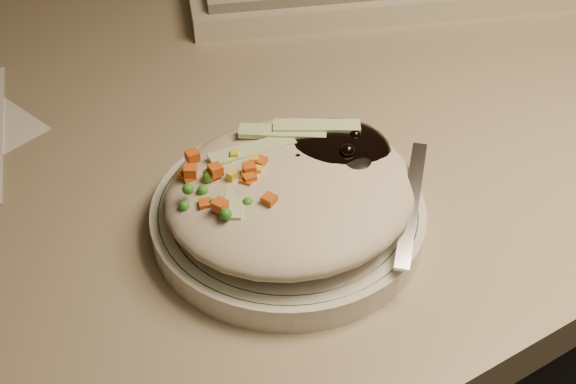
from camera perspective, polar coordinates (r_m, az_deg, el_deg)
desk at (r=0.90m, az=-0.85°, el=-3.52°), size 1.40×0.70×0.74m
plate at (r=0.62m, az=0.00°, el=-1.81°), size 0.21×0.21×0.02m
plate_rim at (r=0.61m, az=0.00°, el=-1.12°), size 0.20×0.20×0.00m
meal at (r=0.60m, az=0.39°, el=0.50°), size 0.21×0.19×0.05m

